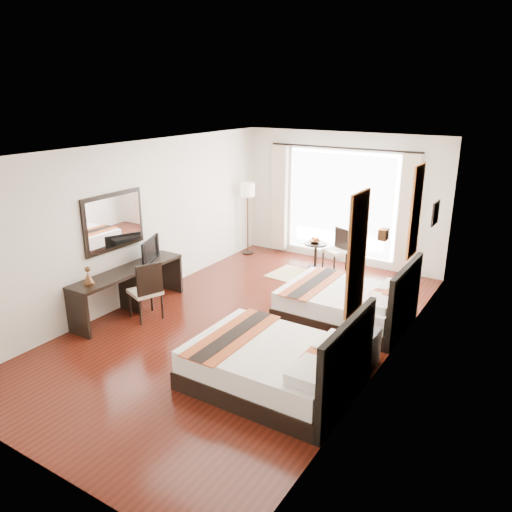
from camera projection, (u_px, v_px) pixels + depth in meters
The scene contains 29 objects.
floor at pixel (246, 326), 8.05m from camera, with size 4.50×7.50×0.01m, color #3A120A.
ceiling at pixel (245, 150), 7.16m from camera, with size 4.50×7.50×0.02m, color white.
wall_headboard at pixel (390, 269), 6.47m from camera, with size 0.01×7.50×2.80m, color silver.
wall_desk at pixel (138, 223), 8.73m from camera, with size 0.01×7.50×2.80m, color silver.
wall_window at pixel (342, 199), 10.61m from camera, with size 4.50×0.01×2.80m, color silver.
wall_entry at pixel (24, 343), 4.59m from camera, with size 4.50×0.01×2.80m, color silver.
window_glass at pixel (341, 204), 10.63m from camera, with size 2.40×0.02×2.20m, color white.
sheer_curtain at pixel (340, 204), 10.59m from camera, with size 2.30×0.02×2.10m, color white.
drape_left at pixel (280, 198), 11.29m from camera, with size 0.35×0.14×2.35m, color beige.
drape_right at pixel (408, 214), 9.83m from camera, with size 0.35×0.14×2.35m, color beige.
art_panel_near at pixel (357, 254), 5.31m from camera, with size 0.03×0.50×1.35m, color #8B3614.
art_panel_far at pixel (416, 212), 7.16m from camera, with size 0.03×0.50×1.35m, color #8B3614.
wall_sconce at pixel (383, 234), 6.14m from camera, with size 0.10×0.14×0.14m, color #4C2F1B.
mirror_frame at pixel (114, 222), 8.20m from camera, with size 0.04×1.25×0.95m, color black.
mirror_glass at pixel (115, 222), 8.19m from camera, with size 0.01×1.12×0.82m, color white.
bed_near at pixel (277, 365), 6.31m from camera, with size 2.07×1.61×1.17m.
bed_far at pixel (348, 304), 8.15m from camera, with size 2.00×1.56×1.12m.
nightstand at pixel (359, 349), 6.77m from camera, with size 0.45×0.56×0.53m, color black.
table_lamp at pixel (365, 314), 6.74m from camera, with size 0.22×0.22×0.34m.
vase at pixel (358, 335), 6.53m from camera, with size 0.12×0.12×0.12m, color black.
console_desk at pixel (129, 290), 8.46m from camera, with size 0.50×2.20×0.76m, color black.
television at pixel (146, 250), 8.62m from camera, with size 0.75×0.10×0.43m, color black.
bronze_figurine at pixel (88, 277), 7.65m from camera, with size 0.17×0.17×0.26m, color #4C2F1B, non-canonical shape.
desk_chair at pixel (146, 301), 8.21m from camera, with size 0.60×0.60×1.00m.
floor_lamp at pixel (248, 194), 11.14m from camera, with size 0.33×0.33×1.64m.
side_table at pixel (315, 255), 10.58m from camera, with size 0.47×0.47×0.54m, color black.
fruit_bowl at pixel (315, 241), 10.50m from camera, with size 0.24×0.24×0.06m, color #49361A.
window_chair at pixel (335, 257), 10.48m from camera, with size 0.53×0.53×0.87m.
jute_rug at pixel (301, 277), 10.12m from camera, with size 1.26×0.86×0.01m, color tan.
Camera 1 is at (3.98, -6.09, 3.62)m, focal length 35.00 mm.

